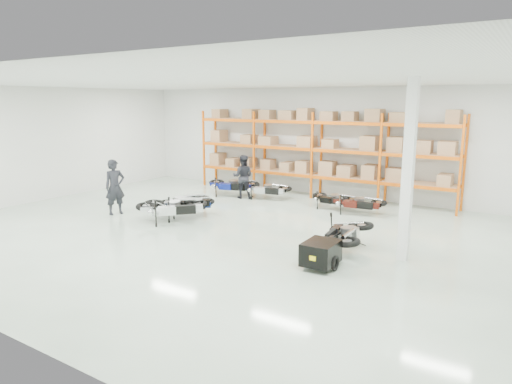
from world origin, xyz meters
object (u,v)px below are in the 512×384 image
Objects in this scene: moto_touring_right at (346,229)px; moto_back_a at (232,182)px; moto_blue_centre at (187,201)px; trailer at (321,253)px; person_left at (115,187)px; moto_back_b at (267,186)px; moto_black_far_left at (180,200)px; person_back at (243,177)px; moto_silver_left at (172,203)px; moto_back_d at (358,199)px; moto_back_c at (333,196)px.

moto_touring_right is 1.02× the size of moto_back_a.
trailer is (6.12, -2.25, -0.13)m from moto_blue_centre.
person_left is (-8.38, -0.55, 0.37)m from moto_touring_right.
moto_black_far_left is at bearing 158.64° from moto_back_b.
person_back reaches higher than moto_black_far_left.
moto_silver_left is at bearing 175.52° from moto_touring_right.
moto_black_far_left is 1.30× the size of trailer.
person_left is at bearing 117.69° from moto_back_d.
moto_black_far_left is 1.05× the size of moto_back_a.
moto_black_far_left is 3.82m from person_back.
moto_back_a is at bearing 137.90° from trailer.
moto_silver_left is 0.60m from moto_black_far_left.
moto_back_d is at bearing -107.74° from moto_back_a.
moto_touring_right is at bearing 122.09° from person_back.
moto_back_a is at bearing -36.50° from moto_silver_left.
person_back reaches higher than moto_blue_centre.
moto_touring_right is 6.88m from moto_back_b.
moto_blue_centre is 0.93m from moto_silver_left.
moto_touring_right is 1.24× the size of moto_back_c.
moto_back_b is at bearing 88.17° from moto_back_c.
trailer is 5.79m from moto_back_d.
person_left is (-2.24, -0.87, 0.35)m from moto_black_far_left.
moto_blue_centre is 3.97m from moto_back_b.
moto_back_a is 4.58m from moto_back_c.
moto_silver_left is 2.46m from person_left.
moto_back_c is at bearing -102.53° from moto_back_b.
moto_silver_left is 4.83m from moto_back_b.
moto_back_d is 0.87× the size of person_left.
moto_touring_right is 4.24m from moto_back_d.
moto_back_b is (0.93, 4.20, -0.09)m from moto_black_far_left.
moto_touring_right is 1.15× the size of moto_back_b.
moto_silver_left is 1.13× the size of person_back.
moto_back_b is (-5.20, 6.11, 0.14)m from trailer.
moto_touring_right is 1.10× the size of person_back.
moto_back_a is (-0.65, 3.64, 0.07)m from moto_blue_centre.
moto_black_far_left is 1.14× the size of person_back.
moto_black_far_left is at bearing 134.17° from moto_blue_centre.
trailer is at bearing -153.46° from moto_blue_centre.
moto_back_d is (4.80, 4.34, -0.10)m from moto_silver_left.
moto_silver_left reaches higher than moto_back_c.
person_back reaches higher than moto_touring_right.
moto_back_a reaches higher than moto_back_d.
moto_back_d is (-1.16, 4.08, -0.09)m from moto_touring_right.
person_left reaches higher than moto_back_c.
moto_back_b is (-5.20, 4.51, -0.08)m from moto_touring_right.
moto_blue_centre is at bearing -41.67° from person_left.
moto_back_a reaches higher than moto_blue_centre.
person_back reaches higher than moto_back_c.
moto_back_a reaches higher than trailer.
moto_silver_left is at bearing 137.37° from moto_black_far_left.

